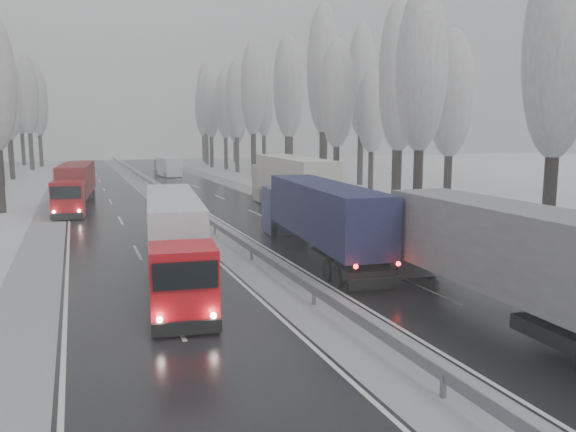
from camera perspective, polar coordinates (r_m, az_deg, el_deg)
carriageway_right at (r=39.73m, az=-0.72°, el=-0.88°), size 7.50×200.00×0.03m
carriageway_left at (r=37.50m, az=-15.97°, el=-1.78°), size 7.50×200.00×0.03m
median_slush at (r=38.27m, az=-8.12°, el=-1.32°), size 3.00×200.00×0.04m
shoulder_right at (r=41.66m, az=5.69°, el=-0.47°), size 2.40×200.00×0.04m
shoulder_left at (r=37.44m, az=-23.54°, el=-2.18°), size 2.40×200.00×0.04m
median_guardrail at (r=38.16m, az=-8.13°, el=-0.47°), size 0.12×200.00×0.76m
tree_16 at (r=32.59m, az=25.88°, el=15.02°), size 3.60×3.60×16.53m
tree_18 at (r=40.97m, az=13.41°, el=14.18°), size 3.60×3.60×16.58m
tree_19 at (r=47.29m, az=16.24°, el=11.73°), size 3.60×3.60×14.57m
tree_20 at (r=49.56m, az=11.32°, el=12.58°), size 3.60×3.60×15.71m
tree_21 at (r=54.27m, az=11.13°, el=14.19°), size 3.60×3.60×18.62m
tree_22 at (r=58.28m, az=5.01°, el=12.18°), size 3.60×3.60×15.86m
tree_23 at (r=64.65m, az=8.53°, el=10.45°), size 3.60×3.60×13.55m
tree_24 at (r=63.79m, az=3.59°, el=14.53°), size 3.60×3.60×20.49m
tree_25 at (r=70.35m, az=7.49°, el=13.38°), size 3.60×3.60×19.44m
tree_26 at (r=73.00m, az=-0.06°, el=12.94°), size 3.60×3.60×18.78m
tree_27 at (r=79.39m, az=3.83°, el=12.03°), size 3.60×3.60×17.62m
tree_28 at (r=82.72m, az=-3.56°, el=12.78°), size 3.60×3.60×19.62m
tree_29 at (r=88.85m, az=0.30°, el=11.88°), size 3.60×3.60×18.11m
tree_30 at (r=92.05m, az=-5.26°, el=11.63°), size 3.60×3.60×17.86m
tree_31 at (r=97.62m, az=-2.49°, el=11.75°), size 3.60×3.60×18.58m
tree_32 at (r=99.29m, az=-6.41°, el=11.19°), size 3.60×3.60×17.33m
tree_33 at (r=103.89m, az=-5.25°, el=10.03°), size 3.60×3.60×14.33m
tree_34 at (r=105.98m, az=-7.86°, el=11.10°), size 3.60×3.60×17.63m
tree_35 at (r=112.26m, az=-3.66°, el=11.22°), size 3.60×3.60×18.25m
tree_36 at (r=115.94m, az=-8.36°, el=11.68°), size 3.60×3.60×20.23m
tree_37 at (r=121.39m, az=-5.47°, el=10.43°), size 3.60×3.60×16.37m
tree_38 at (r=126.54m, az=-8.64°, el=10.76°), size 3.60×3.60×17.97m
tree_39 at (r=131.02m, az=-7.78°, el=10.20°), size 3.60×3.60×16.19m
tree_70 at (r=86.50m, az=-26.64°, el=10.65°), size 3.60×3.60×17.09m
tree_74 at (r=106.54m, az=-24.95°, el=11.09°), size 3.60×3.60×19.68m
tree_76 at (r=115.81m, az=-24.09°, el=10.51°), size 3.60×3.60×18.55m
tree_77 at (r=120.11m, az=-26.61°, el=8.97°), size 3.60×3.60×14.32m
tree_78 at (r=122.63m, az=-25.60°, el=10.57°), size 3.60×3.60×19.55m
tree_79 at (r=126.78m, az=-26.67°, el=9.69°), size 3.60×3.60×17.07m
truck_grey_tarp at (r=20.67m, az=20.74°, el=-3.56°), size 3.18×16.06×4.10m
truck_blue_box at (r=29.47m, az=2.95°, el=0.29°), size 3.89×15.49×3.94m
truck_cream_box at (r=45.98m, az=0.17°, el=3.70°), size 4.23×17.74×4.51m
box_truck_distant at (r=84.41m, az=-12.12°, el=4.90°), size 3.05×7.66×2.78m
truck_red_white at (r=25.68m, az=-11.49°, el=-1.53°), size 3.88×14.21×3.61m
truck_red_red at (r=51.81m, az=-20.74°, el=3.19°), size 3.63×14.69×3.74m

